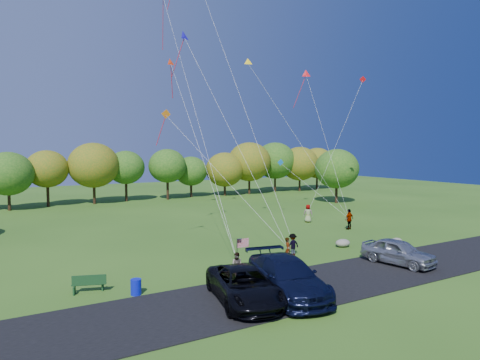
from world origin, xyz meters
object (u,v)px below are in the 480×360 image
object	(u,v)px
minivan_silver	(398,252)
park_bench	(89,283)
trash_barrel	(136,287)
flyer_c	(293,245)
flyer_a	(288,250)
minivan_navy	(287,277)
flyer_b	(237,265)
flyer_d	(349,219)
minivan_dark	(244,285)
flyer_e	(308,213)

from	to	relation	value
minivan_silver	park_bench	size ratio (longest dim) A/B	2.86
trash_barrel	park_bench	bearing A→B (deg)	142.84
minivan_silver	flyer_c	xyz separation A→B (m)	(-4.48, 5.31, -0.08)
minivan_silver	flyer_a	world-z (taller)	minivan_silver
minivan_navy	flyer_b	size ratio (longest dim) A/B	4.28
flyer_d	flyer_c	bearing A→B (deg)	17.00
minivan_dark	trash_barrel	xyz separation A→B (m)	(-4.25, 3.81, -0.47)
minivan_dark	flyer_a	size ratio (longest dim) A/B	3.60
minivan_navy	flyer_e	bearing A→B (deg)	59.22
park_bench	trash_barrel	bearing A→B (deg)	-18.02
minivan_navy	flyer_d	distance (m)	19.58
flyer_a	minivan_navy	bearing A→B (deg)	-175.82
flyer_e	flyer_d	bearing A→B (deg)	140.15
flyer_b	flyer_e	size ratio (longest dim) A/B	0.83
minivan_dark	minivan_navy	xyz separation A→B (m)	(2.37, -0.26, 0.12)
park_bench	minivan_navy	bearing A→B (deg)	-13.83
flyer_b	flyer_a	bearing A→B (deg)	57.16
minivan_navy	minivan_dark	bearing A→B (deg)	-175.22
minivan_dark	minivan_silver	xyz separation A→B (m)	(12.08, 0.85, -0.01)
flyer_d	minivan_silver	bearing A→B (deg)	50.76
minivan_dark	flyer_b	xyz separation A→B (m)	(1.67, 3.60, -0.12)
flyer_a	park_bench	distance (m)	12.66
flyer_e	flyer_a	bearing A→B (deg)	86.50
flyer_d	park_bench	xyz separation A→B (m)	(-24.41, -6.02, -0.45)
minivan_silver	trash_barrel	distance (m)	16.60
minivan_dark	flyer_b	size ratio (longest dim) A/B	3.89
flyer_b	flyer_d	xyz separation A→B (m)	(16.45, 7.77, 0.20)
flyer_d	park_bench	distance (m)	25.14
flyer_a	park_bench	world-z (taller)	flyer_a
flyer_b	trash_barrel	distance (m)	5.94
park_bench	flyer_e	bearing A→B (deg)	44.15
minivan_navy	trash_barrel	world-z (taller)	minivan_navy
flyer_e	flyer_b	bearing A→B (deg)	79.73
minivan_silver	flyer_e	distance (m)	16.34
minivan_dark	minivan_navy	size ratio (longest dim) A/B	0.91
minivan_silver	flyer_a	distance (m)	7.09
flyer_d	flyer_e	xyz separation A→B (m)	(-0.85, 4.97, -0.05)
flyer_b	flyer_e	xyz separation A→B (m)	(15.60, 12.74, 0.15)
trash_barrel	flyer_d	bearing A→B (deg)	18.69
flyer_e	trash_barrel	size ratio (longest dim) A/B	2.23
flyer_a	flyer_d	distance (m)	13.34
flyer_c	flyer_e	world-z (taller)	flyer_e
minivan_navy	flyer_c	xyz separation A→B (m)	(5.23, 6.42, -0.21)
minivan_silver	trash_barrel	size ratio (longest dim) A/B	5.83
flyer_e	trash_barrel	bearing A→B (deg)	70.71
minivan_silver	flyer_d	bearing A→B (deg)	51.04
park_bench	trash_barrel	distance (m)	2.56
flyer_a	trash_barrel	distance (m)	10.70
flyer_d	flyer_e	distance (m)	5.04
flyer_a	flyer_b	world-z (taller)	flyer_a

